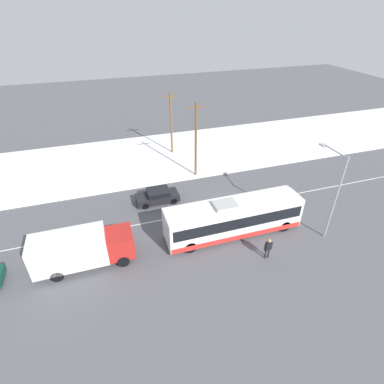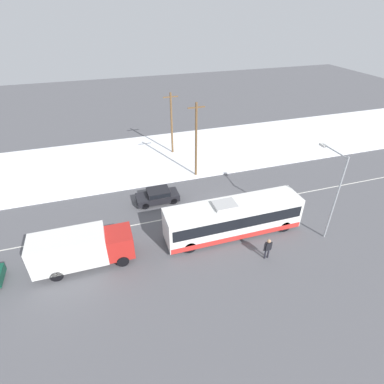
% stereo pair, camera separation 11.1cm
% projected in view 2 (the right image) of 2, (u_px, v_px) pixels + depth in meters
% --- Properties ---
extents(ground_plane, '(120.00, 120.00, 0.00)m').
position_uv_depth(ground_plane, '(224.00, 208.00, 28.37)').
color(ground_plane, '#56565B').
extents(snow_lot, '(80.00, 13.59, 0.12)m').
position_uv_depth(snow_lot, '(186.00, 152.00, 38.59)').
color(snow_lot, white).
rests_on(snow_lot, ground_plane).
extents(lane_marking_center, '(60.00, 0.12, 0.00)m').
position_uv_depth(lane_marking_center, '(224.00, 208.00, 28.37)').
color(lane_marking_center, silver).
rests_on(lane_marking_center, ground_plane).
extents(city_bus, '(11.38, 2.57, 3.17)m').
position_uv_depth(city_bus, '(233.00, 218.00, 24.52)').
color(city_bus, white).
rests_on(city_bus, ground_plane).
extents(box_truck, '(7.06, 2.30, 2.87)m').
position_uv_depth(box_truck, '(81.00, 248.00, 21.47)').
color(box_truck, silver).
rests_on(box_truck, ground_plane).
extents(sedan_car, '(4.04, 1.80, 1.35)m').
position_uv_depth(sedan_car, '(158.00, 195.00, 28.83)').
color(sedan_car, black).
rests_on(sedan_car, ground_plane).
extents(pedestrian_at_stop, '(0.67, 0.30, 1.85)m').
position_uv_depth(pedestrian_at_stop, '(268.00, 247.00, 22.26)').
color(pedestrian_at_stop, '#23232D').
rests_on(pedestrian_at_stop, ground_plane).
extents(streetlamp, '(0.36, 3.03, 7.34)m').
position_uv_depth(streetlamp, '(333.00, 185.00, 22.88)').
color(streetlamp, '#9EA3A8').
rests_on(streetlamp, ground_plane).
extents(utility_pole_roadside, '(1.80, 0.24, 8.19)m').
position_uv_depth(utility_pole_roadside, '(196.00, 140.00, 31.29)').
color(utility_pole_roadside, brown).
rests_on(utility_pole_roadside, ground_plane).
extents(utility_pole_snowlot, '(1.80, 0.24, 7.63)m').
position_uv_depth(utility_pole_snowlot, '(172.00, 123.00, 36.41)').
color(utility_pole_snowlot, brown).
rests_on(utility_pole_snowlot, ground_plane).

